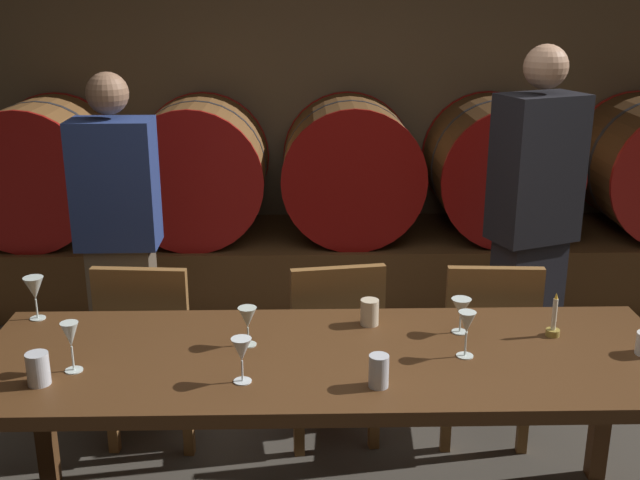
{
  "coord_description": "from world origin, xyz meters",
  "views": [
    {
      "loc": [
        -0.29,
        -2.52,
        1.99
      ],
      "look_at": [
        -0.22,
        0.5,
        1.01
      ],
      "focal_mm": 43.96,
      "sensor_mm": 36.0,
      "label": 1
    }
  ],
  "objects_px": {
    "wine_barrel_center": "(350,168)",
    "candle_center": "(553,325)",
    "wine_glass_center_right": "(247,319)",
    "cup_center_right": "(370,312)",
    "guest_left": "(120,241)",
    "cup_far_left": "(38,369)",
    "wine_barrel_far_left": "(42,170)",
    "dining_table": "(328,372)",
    "wine_glass_center_left": "(242,351)",
    "chair_right": "(486,342)",
    "cup_center_left": "(379,371)",
    "guest_right": "(532,230)",
    "wine_glass_right": "(467,324)",
    "wine_barrel_right": "(498,167)",
    "wine_barrel_left": "(198,169)",
    "wine_glass_left": "(70,336)",
    "chair_left": "(151,344)",
    "wine_glass_far_right": "(461,309)",
    "chair_center": "(333,342)",
    "wine_glass_far_left": "(34,289)"
  },
  "relations": [
    {
      "from": "chair_right",
      "to": "cup_center_right",
      "type": "height_order",
      "value": "chair_right"
    },
    {
      "from": "wine_glass_right",
      "to": "cup_center_right",
      "type": "height_order",
      "value": "wine_glass_right"
    },
    {
      "from": "wine_barrel_far_left",
      "to": "dining_table",
      "type": "xyz_separation_m",
      "value": [
        1.74,
        -2.41,
        -0.19
      ]
    },
    {
      "from": "wine_glass_far_right",
      "to": "wine_glass_right",
      "type": "bearing_deg",
      "value": -95.82
    },
    {
      "from": "wine_barrel_left",
      "to": "guest_right",
      "type": "distance_m",
      "value": 2.25
    },
    {
      "from": "guest_left",
      "to": "cup_far_left",
      "type": "bearing_deg",
      "value": 90.19
    },
    {
      "from": "candle_center",
      "to": "chair_left",
      "type": "bearing_deg",
      "value": 161.78
    },
    {
      "from": "wine_glass_left",
      "to": "cup_far_left",
      "type": "xyz_separation_m",
      "value": [
        -0.09,
        -0.09,
        -0.07
      ]
    },
    {
      "from": "guest_right",
      "to": "cup_center_right",
      "type": "bearing_deg",
      "value": 20.33
    },
    {
      "from": "wine_glass_center_right",
      "to": "cup_center_right",
      "type": "relative_size",
      "value": 1.45
    },
    {
      "from": "wine_glass_left",
      "to": "wine_glass_far_right",
      "type": "bearing_deg",
      "value": 11.45
    },
    {
      "from": "wine_barrel_right",
      "to": "wine_glass_far_left",
      "type": "height_order",
      "value": "wine_barrel_right"
    },
    {
      "from": "cup_center_left",
      "to": "wine_glass_left",
      "type": "bearing_deg",
      "value": 172.65
    },
    {
      "from": "guest_left",
      "to": "chair_right",
      "type": "bearing_deg",
      "value": 164.92
    },
    {
      "from": "wine_barrel_left",
      "to": "candle_center",
      "type": "distance_m",
      "value": 2.78
    },
    {
      "from": "candle_center",
      "to": "wine_glass_left",
      "type": "relative_size",
      "value": 0.97
    },
    {
      "from": "wine_glass_far_left",
      "to": "wine_glass_far_right",
      "type": "height_order",
      "value": "wine_glass_far_left"
    },
    {
      "from": "guest_right",
      "to": "wine_glass_right",
      "type": "relative_size",
      "value": 10.4
    },
    {
      "from": "wine_barrel_left",
      "to": "chair_center",
      "type": "bearing_deg",
      "value": -65.64
    },
    {
      "from": "chair_right",
      "to": "guest_right",
      "type": "relative_size",
      "value": 0.5
    },
    {
      "from": "cup_center_right",
      "to": "wine_glass_center_left",
      "type": "bearing_deg",
      "value": -135.53
    },
    {
      "from": "chair_left",
      "to": "wine_glass_center_left",
      "type": "distance_m",
      "value": 1.05
    },
    {
      "from": "chair_left",
      "to": "cup_center_left",
      "type": "xyz_separation_m",
      "value": [
        0.91,
        -0.89,
        0.32
      ]
    },
    {
      "from": "wine_barrel_right",
      "to": "guest_right",
      "type": "distance_m",
      "value": 1.43
    },
    {
      "from": "wine_glass_left",
      "to": "wine_glass_far_right",
      "type": "height_order",
      "value": "wine_glass_left"
    },
    {
      "from": "wine_barrel_left",
      "to": "guest_left",
      "type": "xyz_separation_m",
      "value": [
        -0.21,
        -1.34,
        -0.05
      ]
    },
    {
      "from": "dining_table",
      "to": "cup_far_left",
      "type": "relative_size",
      "value": 22.58
    },
    {
      "from": "wine_barrel_far_left",
      "to": "wine_glass_center_right",
      "type": "xyz_separation_m",
      "value": [
        1.45,
        -2.33,
        -0.02
      ]
    },
    {
      "from": "candle_center",
      "to": "cup_center_left",
      "type": "distance_m",
      "value": 0.78
    },
    {
      "from": "cup_center_left",
      "to": "guest_right",
      "type": "bearing_deg",
      "value": 55.79
    },
    {
      "from": "wine_barrel_far_left",
      "to": "wine_glass_right",
      "type": "height_order",
      "value": "wine_barrel_far_left"
    },
    {
      "from": "wine_barrel_center",
      "to": "wine_barrel_far_left",
      "type": "bearing_deg",
      "value": 180.0
    },
    {
      "from": "guest_right",
      "to": "wine_barrel_left",
      "type": "bearing_deg",
      "value": -60.81
    },
    {
      "from": "chair_right",
      "to": "wine_glass_center_right",
      "type": "height_order",
      "value": "wine_glass_center_right"
    },
    {
      "from": "chair_left",
      "to": "cup_center_right",
      "type": "distance_m",
      "value": 1.06
    },
    {
      "from": "wine_barrel_far_left",
      "to": "guest_left",
      "type": "bearing_deg",
      "value": -59.78
    },
    {
      "from": "cup_far_left",
      "to": "cup_center_right",
      "type": "distance_m",
      "value": 1.2
    },
    {
      "from": "wine_glass_right",
      "to": "wine_glass_far_right",
      "type": "distance_m",
      "value": 0.2
    },
    {
      "from": "wine_barrel_right",
      "to": "guest_left",
      "type": "bearing_deg",
      "value": -148.03
    },
    {
      "from": "wine_barrel_left",
      "to": "chair_left",
      "type": "relative_size",
      "value": 1.0
    },
    {
      "from": "wine_barrel_far_left",
      "to": "wine_glass_right",
      "type": "xyz_separation_m",
      "value": [
        2.22,
        -2.44,
        0.0
      ]
    },
    {
      "from": "wine_barrel_center",
      "to": "candle_center",
      "type": "height_order",
      "value": "wine_barrel_center"
    },
    {
      "from": "wine_glass_center_left",
      "to": "wine_glass_right",
      "type": "relative_size",
      "value": 0.92
    },
    {
      "from": "dining_table",
      "to": "cup_center_left",
      "type": "bearing_deg",
      "value": -56.58
    },
    {
      "from": "wine_barrel_right",
      "to": "cup_center_right",
      "type": "height_order",
      "value": "wine_barrel_right"
    },
    {
      "from": "chair_left",
      "to": "wine_glass_left",
      "type": "xyz_separation_m",
      "value": [
        -0.1,
        -0.76,
        0.39
      ]
    },
    {
      "from": "dining_table",
      "to": "wine_glass_far_right",
      "type": "height_order",
      "value": "wine_glass_far_right"
    },
    {
      "from": "candle_center",
      "to": "cup_center_right",
      "type": "bearing_deg",
      "value": 170.06
    },
    {
      "from": "dining_table",
      "to": "cup_center_left",
      "type": "relative_size",
      "value": 22.39
    },
    {
      "from": "candle_center",
      "to": "wine_glass_far_right",
      "type": "height_order",
      "value": "candle_center"
    }
  ]
}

